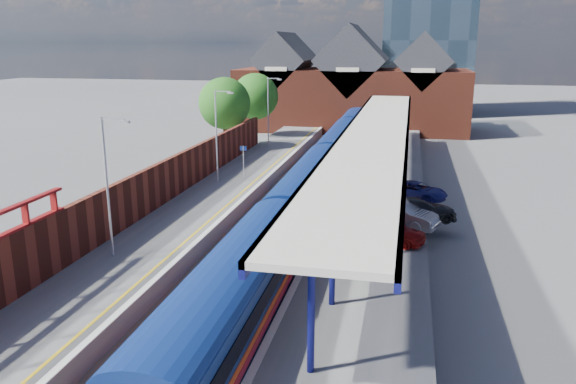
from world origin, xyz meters
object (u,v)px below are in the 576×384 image
(train, at_px, (328,162))
(platform_sign, at_px, (243,156))
(parked_car_red, at_px, (389,229))
(lamp_post_d, at_px, (269,107))
(lamp_post_b, at_px, (109,179))
(lamp_post_c, at_px, (218,130))
(parked_car_blue, at_px, (417,190))
(parked_car_silver, at_px, (398,214))
(parked_car_dark, at_px, (417,210))

(train, bearing_deg, platform_sign, -165.31)
(train, xyz_separation_m, parked_car_red, (5.46, -14.61, -0.44))
(train, xyz_separation_m, lamp_post_d, (-7.86, 12.30, 2.87))
(lamp_post_b, distance_m, lamp_post_d, 32.00)
(lamp_post_c, height_order, parked_car_blue, lamp_post_c)
(platform_sign, distance_m, parked_car_silver, 16.04)
(lamp_post_d, bearing_deg, parked_car_silver, -60.35)
(lamp_post_d, distance_m, parked_car_blue, 23.41)
(platform_sign, bearing_deg, parked_car_red, -47.20)
(lamp_post_c, bearing_deg, lamp_post_b, -90.00)
(lamp_post_d, relative_size, platform_sign, 2.80)
(parked_car_silver, bearing_deg, lamp_post_b, 139.70)
(train, bearing_deg, parked_car_red, -69.51)
(lamp_post_d, height_order, parked_car_red, lamp_post_d)
(parked_car_dark, bearing_deg, parked_car_silver, 118.42)
(lamp_post_c, relative_size, platform_sign, 2.80)
(lamp_post_b, relative_size, lamp_post_d, 1.00)
(lamp_post_c, distance_m, platform_sign, 3.34)
(parked_car_blue, bearing_deg, lamp_post_b, 159.86)
(parked_car_dark, relative_size, parked_car_blue, 1.16)
(lamp_post_c, xyz_separation_m, lamp_post_d, (0.00, 16.00, 0.00))
(lamp_post_b, bearing_deg, platform_sign, 85.67)
(train, xyz_separation_m, lamp_post_c, (-7.86, -3.70, 2.87))
(parked_car_dark, bearing_deg, parked_car_blue, -21.31)
(lamp_post_b, xyz_separation_m, parked_car_silver, (13.75, 7.84, -3.24))
(parked_car_blue, bearing_deg, lamp_post_d, 66.00)
(lamp_post_d, height_order, parked_car_blue, lamp_post_d)
(train, xyz_separation_m, platform_sign, (-6.49, -1.70, 0.57))
(platform_sign, distance_m, parked_car_red, 17.62)
(lamp_post_d, height_order, parked_car_dark, lamp_post_d)
(lamp_post_d, distance_m, parked_car_red, 30.20)
(parked_car_red, bearing_deg, platform_sign, 64.87)
(lamp_post_d, distance_m, platform_sign, 14.25)
(lamp_post_c, relative_size, parked_car_blue, 1.68)
(lamp_post_d, bearing_deg, parked_car_red, -63.67)
(platform_sign, bearing_deg, lamp_post_c, -124.26)
(parked_car_red, distance_m, parked_car_blue, 9.28)
(lamp_post_b, relative_size, parked_car_dark, 1.45)
(parked_car_silver, bearing_deg, parked_car_dark, -20.83)
(train, xyz_separation_m, parked_car_blue, (7.01, -5.46, -0.54))
(lamp_post_c, distance_m, parked_car_red, 17.53)
(lamp_post_b, xyz_separation_m, parked_car_dark, (14.81, 9.08, -3.29))
(platform_sign, relative_size, parked_car_blue, 0.60)
(lamp_post_c, bearing_deg, parked_car_silver, -30.68)
(lamp_post_b, height_order, lamp_post_c, same)
(lamp_post_b, relative_size, parked_car_red, 1.75)
(train, relative_size, lamp_post_c, 9.42)
(parked_car_red, bearing_deg, lamp_post_c, 72.75)
(lamp_post_b, bearing_deg, train, 68.26)
(parked_car_red, bearing_deg, train, 42.56)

